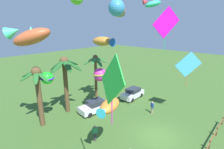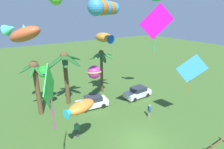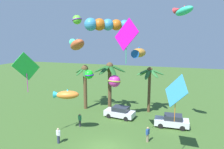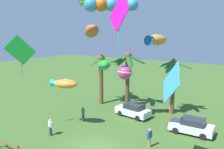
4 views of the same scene
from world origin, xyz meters
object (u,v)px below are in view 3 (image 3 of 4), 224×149
at_px(kite_diamond_2, 26,67).
at_px(kite_ball_8, 89,75).
at_px(palm_tree_1, 85,78).
at_px(kite_ball_10, 115,81).
at_px(kite_ball_4, 77,20).
at_px(kite_tube_7, 106,25).
at_px(spectator_2, 80,120).
at_px(spectator_1, 58,135).
at_px(palm_tree_0, 110,74).
at_px(parked_car_1, 172,121).
at_px(spectator_0, 148,134).
at_px(kite_diamond_9, 176,92).
at_px(parked_car_0, 120,112).
at_px(kite_fish_0, 139,53).
at_px(kite_diamond_1, 126,35).
at_px(kite_fish_6, 183,11).
at_px(kite_fish_5, 77,44).
at_px(kite_fish_3, 66,95).
at_px(palm_tree_2, 150,77).

relative_size(kite_diamond_2, kite_ball_8, 2.48).
bearing_deg(kite_diamond_2, kite_ball_8, 80.80).
xyz_separation_m(palm_tree_1, kite_ball_10, (5.54, -3.35, 0.58)).
height_order(kite_ball_4, kite_tube_7, kite_ball_4).
bearing_deg(spectator_2, spectator_1, -93.30).
height_order(palm_tree_0, kite_ball_10, palm_tree_0).
height_order(parked_car_1, kite_ball_4, kite_ball_4).
distance_m(palm_tree_1, parked_car_1, 13.40).
relative_size(palm_tree_0, kite_ball_4, 4.73).
bearing_deg(spectator_0, kite_ball_8, 143.61).
relative_size(palm_tree_0, kite_diamond_9, 1.74).
height_order(parked_car_1, kite_ball_10, kite_ball_10).
bearing_deg(parked_car_0, kite_ball_10, -102.40).
bearing_deg(palm_tree_0, spectator_1, -98.88).
relative_size(kite_diamond_9, kite_ball_10, 2.00).
relative_size(spectator_1, kite_fish_0, 0.44).
bearing_deg(kite_ball_8, kite_diamond_2, -99.20).
distance_m(kite_diamond_2, kite_ball_8, 10.99).
bearing_deg(palm_tree_1, kite_diamond_1, -47.59).
xyz_separation_m(kite_fish_6, kite_diamond_9, (-0.23, -5.26, -6.90)).
bearing_deg(palm_tree_1, kite_ball_4, -72.58).
bearing_deg(kite_fish_5, kite_fish_3, -72.21).
relative_size(palm_tree_0, kite_fish_6, 3.00).
distance_m(kite_fish_0, kite_tube_7, 6.29).
xyz_separation_m(kite_diamond_1, kite_ball_8, (-7.57, 8.76, -5.37)).
bearing_deg(kite_ball_4, kite_fish_6, 1.07).
bearing_deg(spectator_2, palm_tree_1, 109.07).
xyz_separation_m(kite_diamond_1, kite_ball_10, (-2.88, 5.87, -5.44)).
bearing_deg(kite_fish_0, kite_fish_5, 178.13).
xyz_separation_m(palm_tree_2, spectator_0, (1.13, -8.85, -4.17)).
relative_size(kite_ball_4, kite_diamond_9, 0.37).
relative_size(kite_diamond_1, kite_fish_5, 1.04).
distance_m(palm_tree_1, spectator_1, 11.23).
xyz_separation_m(spectator_1, kite_fish_0, (6.18, 9.07, 7.74)).
bearing_deg(spectator_2, palm_tree_0, 77.68).
bearing_deg(parked_car_1, kite_ball_8, 168.09).
distance_m(spectator_0, kite_diamond_1, 10.15).
height_order(kite_ball_4, kite_diamond_9, kite_ball_4).
bearing_deg(parked_car_0, palm_tree_1, 161.57).
bearing_deg(spectator_2, kite_tube_7, 1.41).
bearing_deg(spectator_1, kite_fish_0, 55.73).
distance_m(palm_tree_0, kite_fish_3, 9.19).
bearing_deg(kite_diamond_1, kite_tube_7, 133.60).
height_order(spectator_0, kite_tube_7, kite_tube_7).
distance_m(kite_fish_0, kite_ball_4, 8.43).
xyz_separation_m(palm_tree_1, kite_diamond_9, (12.82, -10.18, 1.52)).
bearing_deg(parked_car_0, kite_fish_6, -22.42).
bearing_deg(kite_ball_10, kite_fish_0, 38.83).
height_order(kite_diamond_1, kite_diamond_9, kite_diamond_1).
xyz_separation_m(spectator_0, spectator_1, (-8.43, -2.97, 0.00)).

